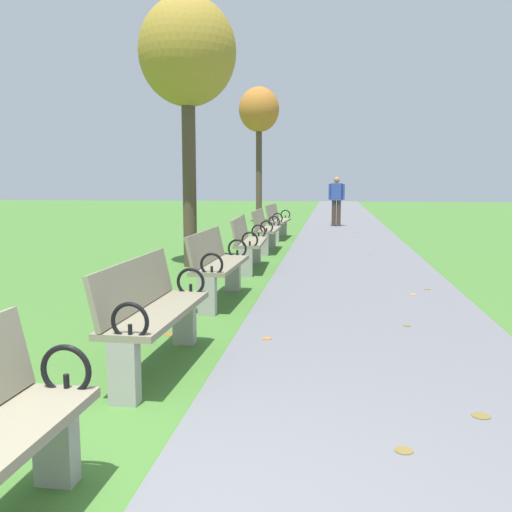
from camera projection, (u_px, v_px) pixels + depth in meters
name	position (u px, v px, depth m)	size (l,w,h in m)	color
paved_walkway	(344.00, 225.00, 19.62)	(2.68, 44.00, 0.02)	slate
park_bench_2	(152.00, 311.00, 4.61)	(0.51, 1.61, 0.90)	gray
park_bench_3	(217.00, 264.00, 7.21)	(0.51, 1.61, 0.90)	gray
park_bench_4	(248.00, 241.00, 9.83)	(0.53, 1.62, 0.90)	gray
park_bench_5	(265.00, 229.00, 12.34)	(0.47, 1.60, 0.90)	gray
park_bench_6	(277.00, 220.00, 15.01)	(0.55, 1.62, 0.90)	gray
tree_1	(187.00, 56.00, 9.77)	(1.67, 1.67, 4.63)	#4C3D2D
tree_2	(259.00, 113.00, 20.16)	(1.42, 1.42, 4.79)	#4C3D2D
pedestrian_walking	(336.00, 199.00, 18.83)	(0.53, 0.26, 1.62)	#3D3328
scattered_leaves	(282.00, 285.00, 8.36)	(4.46, 15.34, 0.02)	gold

